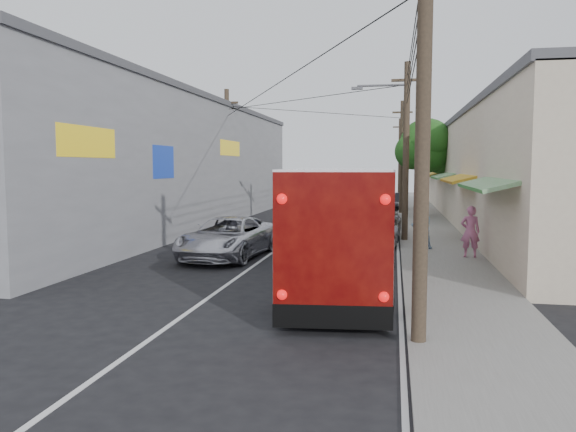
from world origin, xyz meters
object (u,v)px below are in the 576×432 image
jeepney (228,237)px  pedestrian_far (422,227)px  parked_suv (373,223)px  pedestrian_near (470,232)px  parked_car_mid (380,207)px  parked_car_far (392,201)px  coach_bus (335,222)px

jeepney → pedestrian_far: pedestrian_far is taller
parked_suv → pedestrian_near: size_ratio=3.17×
parked_car_mid → pedestrian_near: bearing=-75.9°
parked_suv → parked_car_far: bearing=90.1°
jeepney → parked_car_far: jeepney is taller
coach_bus → pedestrian_far: bearing=59.9°
jeepney → parked_car_far: (6.00, 24.79, -0.09)m
coach_bus → parked_car_far: bearing=81.3°
jeepney → coach_bus: bearing=-32.5°
jeepney → parked_suv: 7.62m
parked_suv → pedestrian_far: size_ratio=3.34×
parked_suv → pedestrian_far: 3.38m
parked_car_far → parked_car_mid: bearing=-96.7°
pedestrian_near → coach_bus: bearing=46.5°
pedestrian_far → parked_car_mid: bearing=-92.6°
parked_car_far → pedestrian_far: size_ratio=2.28×
coach_bus → pedestrian_near: 6.27m
parked_car_mid → parked_car_far: bearing=85.4°
pedestrian_near → parked_car_mid: bearing=-75.2°
pedestrian_near → jeepney: bearing=8.9°
parked_car_far → parked_suv: bearing=-92.9°
jeepney → parked_car_mid: size_ratio=1.25×
jeepney → pedestrian_near: 8.91m
parked_car_mid → pedestrian_far: bearing=-80.5°
parked_suv → pedestrian_near: pedestrian_near is taller
jeepney → pedestrian_near: size_ratio=2.91×
parked_suv → pedestrian_far: bearing=-50.8°
parked_car_mid → parked_suv: bearing=-88.4°
jeepney → parked_suv: bearing=51.7°
parked_suv → parked_car_mid: parked_suv is taller
coach_bus → pedestrian_far: coach_bus is taller
jeepney → parked_car_far: 25.51m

